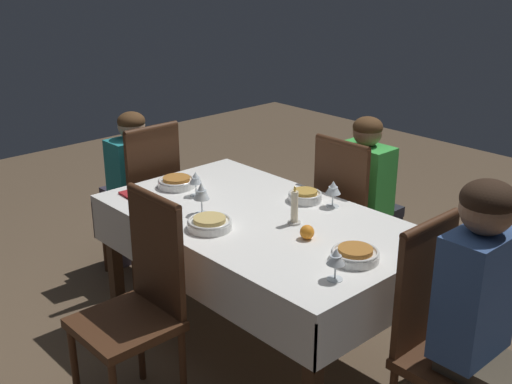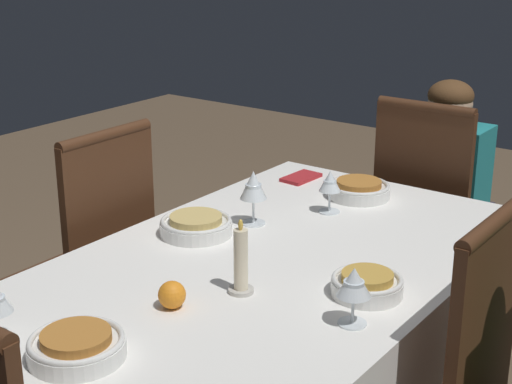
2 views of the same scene
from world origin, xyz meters
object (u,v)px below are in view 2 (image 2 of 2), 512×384
Objects in this scene: wine_glass_south at (354,284)px; orange_fruit at (172,295)px; bowl_west at (77,345)px; candle_centerpiece at (241,264)px; person_child_teal at (449,198)px; wine_glass_north at (253,187)px; dining_table at (266,291)px; chair_east at (430,219)px; bowl_south at (367,284)px; bowl_east at (359,189)px; napkin_red_folded at (301,177)px; chair_north at (91,263)px; bowl_north at (196,225)px; wine_glass_east at (330,183)px.

orange_fruit is at bearing 115.21° from wine_glass_south.
candle_centerpiece is (0.43, -0.09, 0.05)m from bowl_west.
person_child_teal reaches higher than orange_fruit.
person_child_teal is 6.40× the size of wine_glass_north.
candle_centerpiece is at bearing -163.22° from dining_table.
chair_east is 1.22m from candle_centerpiece.
wine_glass_south reaches higher than orange_fruit.
bowl_east is (0.60, 0.36, -0.00)m from bowl_south.
wine_glass_north is 2.51× the size of orange_fruit.
bowl_east is 1.36× the size of napkin_red_folded.
chair_north is at bearing 46.66° from bowl_west.
bowl_north is at bearing 20.09° from bowl_west.
chair_north is 5.33× the size of candle_centerpiece.
orange_fruit is 0.44× the size of napkin_red_folded.
chair_north is 0.76m from napkin_red_folded.
bowl_north is at bearing -176.55° from napkin_red_folded.
bowl_east is 0.59m from bowl_north.
person_child_teal reaches higher than bowl_east.
chair_north is at bearing 94.46° from bowl_north.
dining_table is at bearing -174.49° from bowl_east.
bowl_north reaches higher than napkin_red_folded.
dining_table is 11.73× the size of wine_glass_south.
bowl_west and bowl_north have the same top height.
wine_glass_east is at bearing 8.33° from dining_table.
chair_east reaches higher than orange_fruit.
bowl_east is 0.19m from wine_glass_east.
dining_table is 0.24m from candle_centerpiece.
candle_centerpiece is (-0.59, -0.11, -0.02)m from wine_glass_east.
bowl_north is (-1.14, 0.28, 0.19)m from person_child_teal.
chair_north is 1.01m from bowl_south.
dining_table is 7.72× the size of bowl_north.
bowl_west is at bearing 46.66° from chair_north.
wine_glass_north is (0.20, 0.19, 0.20)m from dining_table.
wine_glass_south is 0.73× the size of candle_centerpiece.
napkin_red_folded is (0.22, 0.25, -0.09)m from wine_glass_east.
bowl_north is 3.19× the size of orange_fruit.
candle_centerpiece is (-0.02, 0.29, -0.02)m from wine_glass_south.
wine_glass_south is at bearing 80.79° from chair_north.
wine_glass_east is at bearing 1.51° from bowl_west.
wine_glass_south is (-0.17, -1.03, 0.28)m from chair_north.
orange_fruit is at bearing -163.80° from napkin_red_folded.
wine_glass_north reaches higher than bowl_west.
wine_glass_east is at bearing -29.39° from bowl_north.
candle_centerpiece reaches higher than bowl_west.
bowl_east is 1.52× the size of wine_glass_east.
wine_glass_north is 1.10× the size of napkin_red_folded.
chair_north is 7.34× the size of wine_glass_south.
bowl_west is 1.23× the size of wine_glass_north.
dining_table is 1.60× the size of chair_east.
person_child_teal reaches higher than wine_glass_east.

